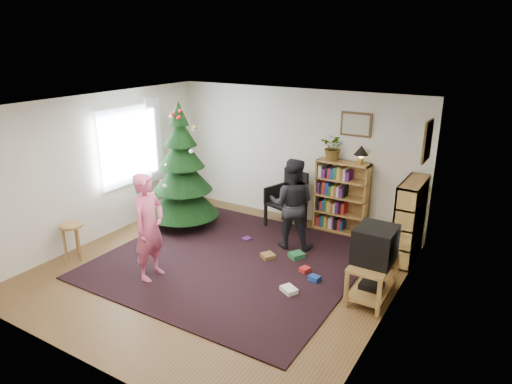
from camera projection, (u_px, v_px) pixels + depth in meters
The scene contains 23 objects.
floor at pixel (221, 269), 7.00m from camera, with size 5.00×5.00×0.00m, color brown.
ceiling at pixel (216, 105), 6.19m from camera, with size 5.00×5.00×0.00m, color white.
wall_back at pixel (295, 155), 8.62m from camera, with size 5.00×0.02×2.50m, color silver.
wall_front at pixel (73, 261), 4.56m from camera, with size 5.00×0.02×2.50m, color silver.
wall_left at pixel (100, 168), 7.81m from camera, with size 0.02×5.00×2.50m, color silver.
wall_right at pixel (392, 227), 5.37m from camera, with size 0.02×5.00×2.50m, color silver.
rug at pixel (232, 260), 7.24m from camera, with size 3.80×3.60×0.02m, color black.
window_pane at pixel (126, 147), 8.20m from camera, with size 0.04×1.20×1.40m, color silver.
curtain at pixel (154, 140), 8.75m from camera, with size 0.06×0.35×1.60m, color white.
picture_back at pixel (356, 124), 7.81m from camera, with size 0.55×0.03×0.42m.
picture_right at pixel (428, 141), 6.58m from camera, with size 0.03×0.50×0.60m.
christmas_tree at pixel (182, 177), 8.25m from camera, with size 1.28×1.28×2.32m.
bookshelf_back at pixel (342, 196), 8.18m from camera, with size 0.95×0.30×1.30m.
bookshelf_right at pixel (410, 220), 7.12m from camera, with size 0.30×0.95×1.30m.
tv_stand at pixel (372, 276), 6.14m from camera, with size 0.49×0.88×0.55m.
crt_tv at pixel (375, 244), 5.99m from camera, with size 0.51×0.55×0.48m.
armchair at pixel (289, 197), 8.43m from camera, with size 0.72×0.73×1.06m.
stool at pixel (72, 232), 7.17m from camera, with size 0.36×0.36×0.59m.
person_standing at pixel (149, 227), 6.51m from camera, with size 0.58×0.38×1.59m, color #D55578.
person_by_chair at pixel (292, 204), 7.48m from camera, with size 0.75×0.58×1.54m, color black.
potted_plant at pixel (334, 147), 8.00m from camera, with size 0.43×0.37×0.47m, color gray.
table_lamp at pixel (361, 152), 7.76m from camera, with size 0.25×0.25×0.33m.
floor_clutter at pixel (298, 264), 7.05m from camera, with size 2.47×1.49×0.08m.
Camera 1 is at (3.68, -5.06, 3.38)m, focal length 32.00 mm.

